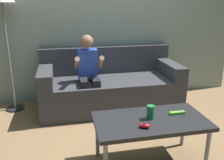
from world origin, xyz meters
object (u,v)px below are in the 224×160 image
object	(u,v)px
coffee_table	(151,123)
game_remote_lime_near_edge	(177,113)
floor_lamp	(2,4)
person_seated_on_couch	(89,71)
couch	(110,86)
soda_can	(151,112)
nunchuk_red	(145,126)

from	to	relation	value
coffee_table	game_remote_lime_near_edge	size ratio (longest dim) A/B	6.97
floor_lamp	person_seated_on_couch	bearing A→B (deg)	-18.45
couch	person_seated_on_couch	distance (m)	0.46
couch	soda_can	xyz separation A→B (m)	(0.09, -1.34, 0.22)
person_seated_on_couch	coffee_table	world-z (taller)	person_seated_on_couch
couch	floor_lamp	size ratio (longest dim) A/B	1.16
soda_can	nunchuk_red	bearing A→B (deg)	-125.05
game_remote_lime_near_edge	soda_can	xyz separation A→B (m)	(-0.27, -0.03, 0.05)
coffee_table	soda_can	bearing A→B (deg)	94.78
game_remote_lime_near_edge	floor_lamp	distance (m)	2.39
soda_can	floor_lamp	size ratio (longest dim) A/B	0.08
person_seated_on_couch	game_remote_lime_near_edge	world-z (taller)	person_seated_on_couch
game_remote_lime_near_edge	soda_can	world-z (taller)	soda_can
person_seated_on_couch	coffee_table	xyz separation A→B (m)	(0.40, -1.17, -0.17)
person_seated_on_couch	soda_can	bearing A→B (deg)	-71.11
soda_can	coffee_table	bearing A→B (deg)	-85.22
soda_can	couch	bearing A→B (deg)	93.79
person_seated_on_couch	nunchuk_red	size ratio (longest dim) A/B	10.18
coffee_table	soda_can	xyz separation A→B (m)	(-0.00, 0.01, 0.10)
couch	coffee_table	distance (m)	1.36
soda_can	person_seated_on_couch	bearing A→B (deg)	108.89
coffee_table	nunchuk_red	size ratio (longest dim) A/B	9.78
person_seated_on_couch	nunchuk_red	bearing A→B (deg)	-77.40
person_seated_on_couch	floor_lamp	distance (m)	1.32
coffee_table	floor_lamp	world-z (taller)	floor_lamp
game_remote_lime_near_edge	floor_lamp	world-z (taller)	floor_lamp
couch	nunchuk_red	world-z (taller)	couch
game_remote_lime_near_edge	coffee_table	bearing A→B (deg)	-170.46
nunchuk_red	floor_lamp	size ratio (longest dim) A/B	0.06
coffee_table	soda_can	distance (m)	0.10
floor_lamp	game_remote_lime_near_edge	bearing A→B (deg)	-41.33
person_seated_on_couch	soda_can	size ratio (longest dim) A/B	8.35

